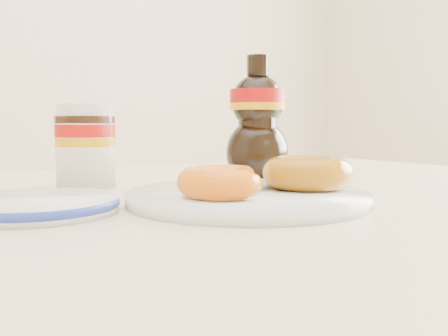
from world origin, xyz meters
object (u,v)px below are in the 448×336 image
plate (248,197)px  blue_rim_saucer (38,204)px  dining_table (164,272)px  donut_whole (307,173)px  donut_bitten (221,182)px  syrup_bottle (257,120)px  nutella_jar (85,143)px

plate → blue_rim_saucer: blue_rim_saucer is taller
dining_table → donut_whole: bearing=-28.6°
donut_bitten → blue_rim_saucer: bearing=149.3°
plate → blue_rim_saucer: (-0.21, 0.05, 0.00)m
syrup_bottle → dining_table: bearing=-156.6°
dining_table → nutella_jar: bearing=103.6°
donut_whole → nutella_jar: nutella_jar is taller
dining_table → syrup_bottle: (0.19, 0.08, 0.18)m
blue_rim_saucer → dining_table: bearing=4.7°
donut_bitten → syrup_bottle: syrup_bottle is taller
plate → blue_rim_saucer: 0.22m
syrup_bottle → blue_rim_saucer: size_ratio=1.17×
donut_bitten → syrup_bottle: 0.24m
dining_table → plate: 0.13m
dining_table → blue_rim_saucer: size_ratio=8.88×
donut_whole → donut_bitten: bearing=-176.1°
nutella_jar → blue_rim_saucer: 0.21m
dining_table → donut_bitten: donut_bitten is taller
plate → donut_bitten: bearing=-155.0°
dining_table → plate: bearing=-42.1°
donut_bitten → nutella_jar: (-0.06, 0.25, 0.03)m
dining_table → syrup_bottle: 0.27m
nutella_jar → blue_rim_saucer: (-0.10, -0.18, -0.05)m
plate → donut_bitten: donut_bitten is taller
donut_bitten → syrup_bottle: bearing=40.3°
donut_bitten → donut_whole: bearing=-1.8°
nutella_jar → syrup_bottle: 0.24m
plate → nutella_jar: (-0.11, 0.23, 0.05)m
syrup_bottle → nutella_jar: bearing=159.5°
donut_whole → dining_table: bearing=151.4°
dining_table → nutella_jar: nutella_jar is taller
plate → donut_bitten: 0.06m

